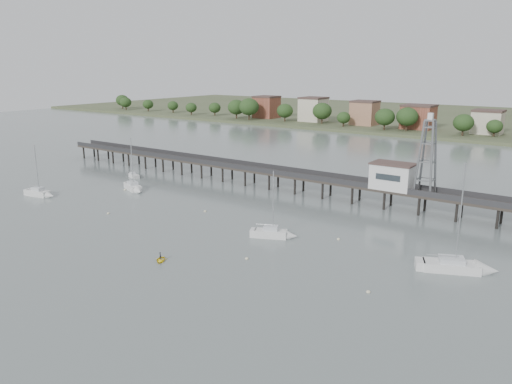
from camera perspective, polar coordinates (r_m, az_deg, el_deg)
ground_plane at (r=74.46m, az=-22.37°, el=-9.03°), size 500.00×500.00×0.00m
pier at (r=114.60m, az=3.49°, el=2.02°), size 150.00×5.00×5.50m
pier_building at (r=103.22m, az=15.34°, el=1.79°), size 8.40×5.40×5.30m
lattice_tower at (r=100.39m, az=18.98°, el=3.76°), size 3.20×3.20×15.50m
sailboat_b at (r=117.87m, az=-13.69°, el=0.41°), size 8.05×4.93×12.86m
sailboat_c at (r=83.91m, az=2.41°, el=-4.82°), size 7.42×4.92×12.01m
sailboat_d at (r=76.33m, az=22.75°, el=-7.99°), size 10.41×6.72×16.47m
sailboat_a at (r=119.50m, az=-23.29°, el=-0.18°), size 7.50×3.48×12.04m
white_tender at (r=132.20m, az=-13.79°, el=1.80°), size 4.05×2.72×1.46m
yellow_dinghy at (r=75.77m, az=-10.85°, el=-7.75°), size 1.77×1.44×2.51m
dinghy_occupant at (r=75.77m, az=-10.85°, el=-7.75°), size 0.79×1.21×0.27m
mooring_buoys at (r=89.18m, az=-4.59°, el=-4.07°), size 68.21×18.06×0.39m
far_shore at (r=282.08m, az=23.59°, el=7.59°), size 500.00×170.00×10.40m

